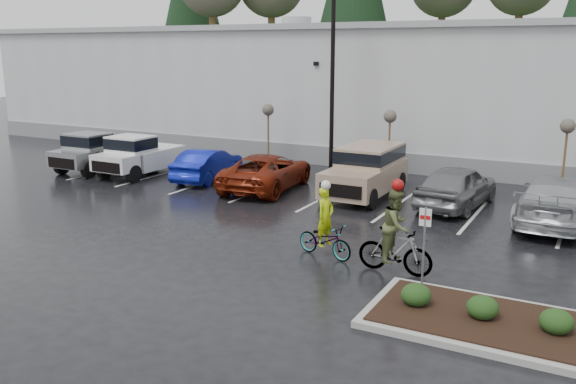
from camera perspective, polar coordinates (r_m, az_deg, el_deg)
The scene contains 22 objects.
ground at distance 17.02m, azimuth -0.30°, elevation -7.24°, with size 120.00×120.00×0.00m, color black.
warehouse at distance 36.86m, azimuth 16.40°, elevation 9.18°, with size 60.50×15.50×7.20m.
wooded_ridge at distance 59.57m, azimuth 21.07°, elevation 9.61°, with size 80.00×25.00×6.00m, color #26421B.
lamppost at distance 28.47m, azimuth 4.21°, elevation 12.71°, with size 0.50×1.00×9.22m.
sapling_west at distance 31.35m, azimuth -1.88°, elevation 7.38°, with size 0.60×0.60×3.20m.
sapling_mid at distance 28.68m, azimuth 9.53°, elevation 6.65°, with size 0.60×0.60×3.20m.
sapling_east at distance 27.25m, azimuth 24.68°, elevation 5.27°, with size 0.60×0.60×3.20m.
curb_island at distance 14.30m, azimuth 23.69°, elevation -12.27°, with size 8.00×3.00×0.15m, color gray.
mulch_bed at distance 14.26m, azimuth 23.73°, elevation -11.92°, with size 7.60×2.60×0.04m, color black.
shrub_a at distance 14.60m, azimuth 11.90°, elevation -9.40°, with size 0.70×0.70×0.52m, color #153813.
shrub_b at distance 14.30m, azimuth 17.75°, elevation -10.26°, with size 0.70×0.70×0.52m, color #153813.
shrub_c at distance 14.16m, azimuth 23.82°, elevation -11.03°, with size 0.70×0.70×0.52m, color #153813.
fire_lane_sign at distance 15.40m, azimuth 12.63°, elevation -4.29°, with size 0.30×0.05×2.20m.
pickup_silver at distance 31.94m, azimuth -17.03°, elevation 3.75°, with size 2.10×5.20×1.96m, color #939599, non-canonical shape.
pickup_white at distance 30.38m, azimuth -13.29°, elevation 3.51°, with size 2.10×5.20×1.96m, color white, non-canonical shape.
car_blue at distance 28.41m, azimuth -7.53°, elevation 2.58°, with size 1.55×4.44×1.46m, color #0D1893.
car_red at distance 26.37m, azimuth -1.98°, elevation 1.94°, with size 2.56×5.55×1.54m, color maroon.
suv_tan at distance 25.14m, azimuth 7.20°, elevation 1.88°, with size 2.20×5.10×2.06m, color tan, non-canonical shape.
car_grey at distance 24.19m, azimuth 15.51°, elevation 0.56°, with size 1.97×4.90×1.67m, color slate.
car_far_silver at distance 23.03m, azimuth 23.83°, elevation -0.71°, with size 2.36×5.82×1.69m, color #AEB2B6.
cyclist_hivis at distance 17.84m, azimuth 3.49°, elevation -3.88°, with size 1.99×1.09×2.29m.
cyclist_olive at distance 16.71m, azimuth 10.03°, elevation -4.45°, with size 2.03×0.98×2.62m.
Camera 1 is at (7.58, -14.01, 5.99)m, focal length 38.00 mm.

